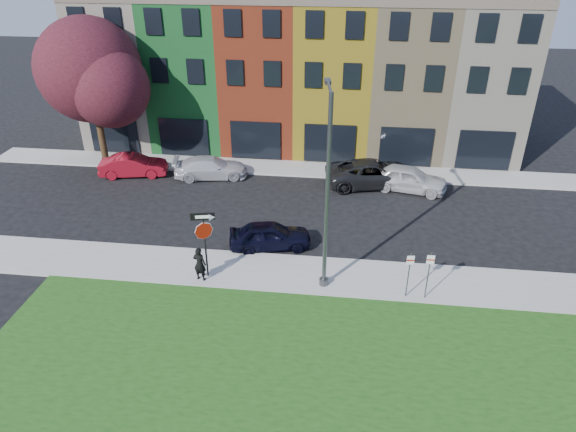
# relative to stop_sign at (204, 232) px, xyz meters

# --- Properties ---
(ground) EXTENTS (120.00, 120.00, 0.00)m
(ground) POSITION_rel_stop_sign_xyz_m (4.79, -2.31, -2.44)
(ground) COLOR black
(ground) RESTS_ON ground
(sidewalk_near) EXTENTS (40.00, 3.00, 0.12)m
(sidewalk_near) POSITION_rel_stop_sign_xyz_m (6.79, 0.69, -2.38)
(sidewalk_near) COLOR #989590
(sidewalk_near) RESTS_ON ground
(sidewalk_far) EXTENTS (40.00, 2.40, 0.12)m
(sidewalk_far) POSITION_rel_stop_sign_xyz_m (1.79, 12.69, -2.38)
(sidewalk_far) COLOR #989590
(sidewalk_far) RESTS_ON ground
(rowhouse_block) EXTENTS (30.00, 10.12, 10.00)m
(rowhouse_block) POSITION_rel_stop_sign_xyz_m (2.29, 18.88, 2.55)
(rowhouse_block) COLOR beige
(rowhouse_block) RESTS_ON ground
(stop_sign) EXTENTS (1.04, 0.26, 3.26)m
(stop_sign) POSITION_rel_stop_sign_xyz_m (0.00, 0.00, 0.00)
(stop_sign) COLOR black
(stop_sign) RESTS_ON sidewalk_near
(man) EXTENTS (0.77, 0.65, 1.66)m
(man) POSITION_rel_stop_sign_xyz_m (-0.24, -0.28, -1.48)
(man) COLOR black
(man) RESTS_ON sidewalk_near
(sedan_near) EXTENTS (3.35, 4.72, 1.37)m
(sedan_near) POSITION_rel_stop_sign_xyz_m (2.41, 2.95, -1.75)
(sedan_near) COLOR black
(sedan_near) RESTS_ON ground
(parked_car_red) EXTENTS (3.14, 4.82, 1.40)m
(parked_car_red) POSITION_rel_stop_sign_xyz_m (-7.62, 10.47, -1.74)
(parked_car_red) COLOR maroon
(parked_car_red) RESTS_ON ground
(parked_car_silver) EXTENTS (3.75, 5.40, 1.35)m
(parked_car_silver) POSITION_rel_stop_sign_xyz_m (-2.62, 10.82, -1.76)
(parked_car_silver) COLOR silver
(parked_car_silver) RESTS_ON ground
(parked_car_dark) EXTENTS (5.08, 6.84, 1.59)m
(parked_car_dark) POSITION_rel_stop_sign_xyz_m (7.60, 10.88, -1.64)
(parked_car_dark) COLOR black
(parked_car_dark) RESTS_ON ground
(parked_car_white) EXTENTS (3.70, 5.33, 1.56)m
(parked_car_white) POSITION_rel_stop_sign_xyz_m (9.76, 10.39, -1.65)
(parked_car_white) COLOR silver
(parked_car_white) RESTS_ON ground
(street_lamp) EXTENTS (0.60, 2.57, 8.62)m
(street_lamp) POSITION_rel_stop_sign_xyz_m (5.24, 0.19, 2.03)
(street_lamp) COLOR #47494C
(street_lamp) RESTS_ON sidewalk_near
(parking_sign_a) EXTENTS (0.32, 0.10, 2.16)m
(parking_sign_a) POSITION_rel_stop_sign_xyz_m (8.82, -0.42, -0.97)
(parking_sign_a) COLOR #47494C
(parking_sign_a) RESTS_ON sidewalk_near
(parking_sign_b) EXTENTS (0.32, 0.08, 2.26)m
(parking_sign_b) POSITION_rel_stop_sign_xyz_m (9.62, -0.42, -0.91)
(parking_sign_b) COLOR #47494C
(parking_sign_b) RESTS_ON sidewalk_near
(tree_purple) EXTENTS (7.76, 6.79, 9.46)m
(tree_purple) POSITION_rel_stop_sign_xyz_m (-10.09, 12.04, 3.75)
(tree_purple) COLOR black
(tree_purple) RESTS_ON sidewalk_far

